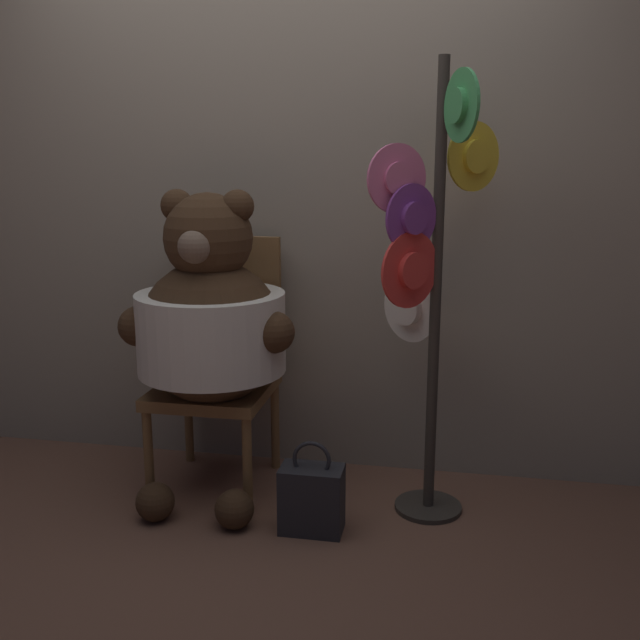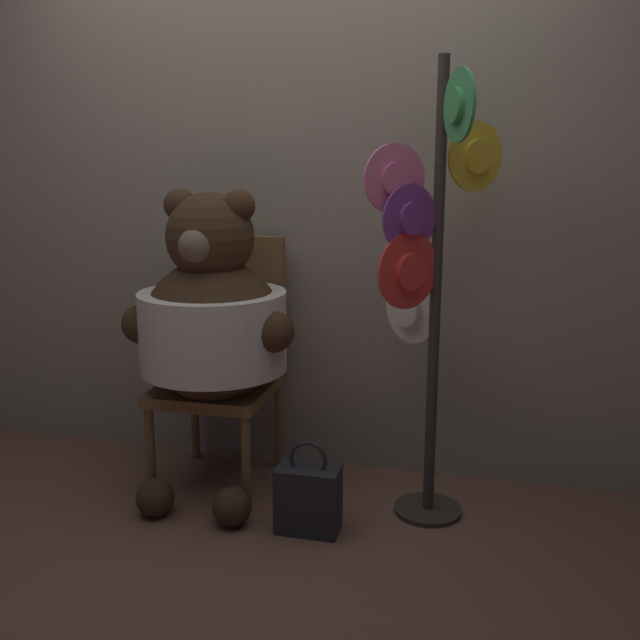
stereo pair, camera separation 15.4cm
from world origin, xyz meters
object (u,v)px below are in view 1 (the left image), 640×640
object	(u,v)px
teddy_bear	(210,323)
hat_display_rack	(428,268)
handbag_on_ground	(312,498)
chair	(220,359)

from	to	relation	value
teddy_bear	hat_display_rack	bearing A→B (deg)	0.47
hat_display_rack	handbag_on_ground	size ratio (longest dim) A/B	4.80
chair	teddy_bear	distance (m)	0.28
teddy_bear	handbag_on_ground	size ratio (longest dim) A/B	3.51
teddy_bear	hat_display_rack	xyz separation A→B (m)	(0.89, 0.01, 0.26)
chair	handbag_on_ground	world-z (taller)	chair
handbag_on_ground	chair	bearing A→B (deg)	140.03
hat_display_rack	handbag_on_ground	world-z (taller)	hat_display_rack
teddy_bear	chair	bearing A→B (deg)	97.93
hat_display_rack	handbag_on_ground	distance (m)	1.01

